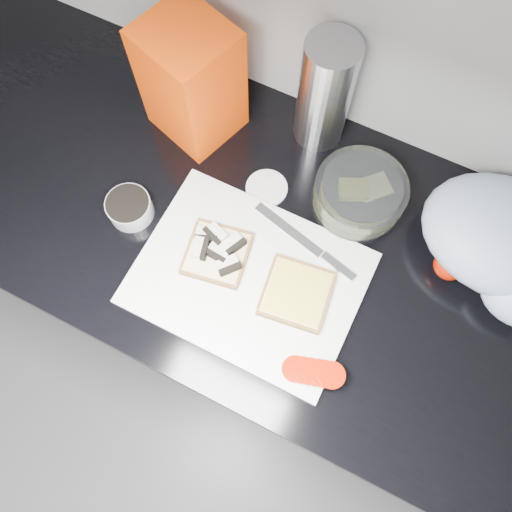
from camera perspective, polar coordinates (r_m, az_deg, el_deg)
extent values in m
cube|color=black|center=(1.39, 3.84, -6.05)|extent=(3.50, 0.60, 0.86)
cube|color=black|center=(0.96, 5.54, 0.54)|extent=(3.50, 0.64, 0.04)
cube|color=white|center=(0.91, -0.85, -2.55)|extent=(0.40, 0.30, 0.01)
cube|color=beige|center=(0.91, -4.47, 0.27)|extent=(0.13, 0.13, 0.01)
cube|color=silver|center=(0.91, -5.63, 2.58)|extent=(0.04, 0.03, 0.01)
cube|color=black|center=(0.91, -5.63, 2.58)|extent=(0.04, 0.02, 0.02)
cube|color=silver|center=(0.91, -4.47, 2.60)|extent=(0.04, 0.03, 0.01)
cube|color=black|center=(0.91, -4.47, 2.60)|extent=(0.04, 0.02, 0.02)
cube|color=silver|center=(0.90, -2.72, 1.52)|extent=(0.04, 0.04, 0.01)
cube|color=black|center=(0.90, -2.72, 1.52)|extent=(0.03, 0.04, 0.02)
cube|color=silver|center=(0.90, -6.57, 0.95)|extent=(0.03, 0.04, 0.01)
cube|color=black|center=(0.90, -6.57, 0.95)|extent=(0.02, 0.04, 0.02)
cube|color=silver|center=(0.90, -4.26, 0.51)|extent=(0.04, 0.03, 0.01)
cube|color=black|center=(0.90, -4.26, 0.51)|extent=(0.04, 0.01, 0.02)
cube|color=silver|center=(0.89, -3.24, -0.89)|extent=(0.04, 0.04, 0.01)
cube|color=black|center=(0.89, -3.24, -0.89)|extent=(0.03, 0.04, 0.02)
cube|color=beige|center=(0.89, 4.64, -4.30)|extent=(0.13, 0.13, 0.02)
cube|color=gold|center=(0.88, 4.68, -4.14)|extent=(0.11, 0.11, 0.00)
cylinder|color=#AD1903|center=(0.87, 4.49, -12.75)|extent=(0.06, 0.06, 0.01)
cylinder|color=#AD1903|center=(0.86, 5.31, -12.87)|extent=(0.06, 0.06, 0.01)
cylinder|color=#AD1903|center=(0.86, 6.13, -12.98)|extent=(0.05, 0.05, 0.01)
cylinder|color=#AD1903|center=(0.86, 6.96, -13.09)|extent=(0.05, 0.05, 0.01)
cylinder|color=#AD1903|center=(0.86, 7.80, -13.20)|extent=(0.05, 0.05, 0.01)
cylinder|color=#AD1903|center=(0.85, 8.64, -13.31)|extent=(0.06, 0.06, 0.01)
cube|color=#B1B1B6|center=(0.94, 3.75, 3.04)|extent=(0.15, 0.05, 0.00)
cube|color=#B1B1B6|center=(0.92, 9.35, -1.22)|extent=(0.07, 0.03, 0.01)
cylinder|color=#9A9F9E|center=(0.97, -14.23, 5.33)|extent=(0.08, 0.08, 0.04)
cylinder|color=black|center=(0.96, -14.47, 5.78)|extent=(0.08, 0.08, 0.01)
cylinder|color=silver|center=(0.98, 1.23, 7.76)|extent=(0.09, 0.09, 0.01)
cylinder|color=silver|center=(0.96, 11.67, 6.85)|extent=(0.17, 0.17, 0.07)
cube|color=gold|center=(0.96, 10.77, 6.77)|extent=(0.06, 0.06, 0.04)
cube|color=#FFE998|center=(0.98, 12.99, 6.82)|extent=(0.07, 0.07, 0.01)
cube|color=#F94204|center=(0.98, -7.35, 19.14)|extent=(0.19, 0.18, 0.24)
cylinder|color=#ACACB1|center=(0.97, 7.87, 17.92)|extent=(0.10, 0.10, 0.24)
ellipsoid|color=#9BAABF|center=(0.98, 26.32, 2.07)|extent=(0.29, 0.24, 0.13)
sphere|color=#AD1903|center=(0.96, 21.30, -0.94)|extent=(0.06, 0.06, 0.06)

